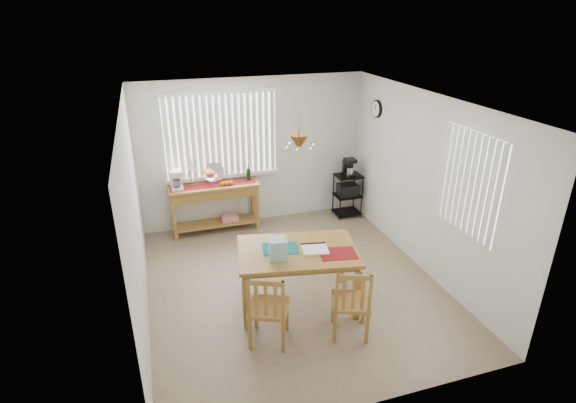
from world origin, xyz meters
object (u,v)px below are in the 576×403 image
object	(u,v)px
wire_cart	(348,191)
chair_right	(351,303)
dining_table	(298,256)
sideboard	(215,197)
cart_items	(349,167)
chair_left	(268,309)

from	to	relation	value
wire_cart	chair_right	xyz separation A→B (m)	(-1.39, -3.14, -0.02)
wire_cart	dining_table	distance (m)	2.95
sideboard	cart_items	xyz separation A→B (m)	(2.45, -0.10, 0.31)
dining_table	chair_left	distance (m)	0.88
cart_items	chair_left	distance (m)	3.82
dining_table	chair_right	world-z (taller)	chair_right
cart_items	chair_right	xyz separation A→B (m)	(-1.39, -3.15, -0.49)
chair_right	chair_left	bearing A→B (deg)	169.97
sideboard	chair_right	xyz separation A→B (m)	(1.07, -3.25, -0.18)
sideboard	wire_cart	bearing A→B (deg)	-2.53
sideboard	chair_left	xyz separation A→B (m)	(0.11, -3.08, -0.17)
sideboard	dining_table	distance (m)	2.54
chair_left	chair_right	bearing A→B (deg)	-10.03
sideboard	dining_table	size ratio (longest dim) A/B	0.92
wire_cart	dining_table	world-z (taller)	dining_table
dining_table	chair_right	xyz separation A→B (m)	(0.39, -0.80, -0.25)
dining_table	chair_left	xyz separation A→B (m)	(-0.57, -0.63, -0.25)
cart_items	dining_table	xyz separation A→B (m)	(-1.78, -2.35, -0.23)
dining_table	sideboard	bearing A→B (deg)	105.41
cart_items	dining_table	bearing A→B (deg)	-127.20
chair_left	dining_table	bearing A→B (deg)	48.00
wire_cart	chair_left	xyz separation A→B (m)	(-2.35, -2.97, -0.01)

